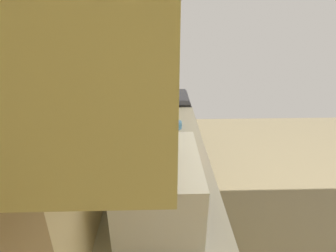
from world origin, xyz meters
The scene contains 5 objects.
wall_back centered at (0.00, 1.69, 1.39)m, with size 3.77×0.12×2.77m, color beige.
oven_range centered at (1.37, 1.33, 0.48)m, with size 0.62×0.63×1.11m.
microwave centered at (-0.45, 1.35, 1.09)m, with size 0.52×0.39×0.32m.
bowl centered at (0.56, 1.23, 0.95)m, with size 0.14×0.14×0.05m.
kettle centered at (0.05, 1.23, 1.00)m, with size 0.17×0.12×0.18m.
Camera 1 is at (-1.45, 1.33, 1.86)m, focal length 27.58 mm.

